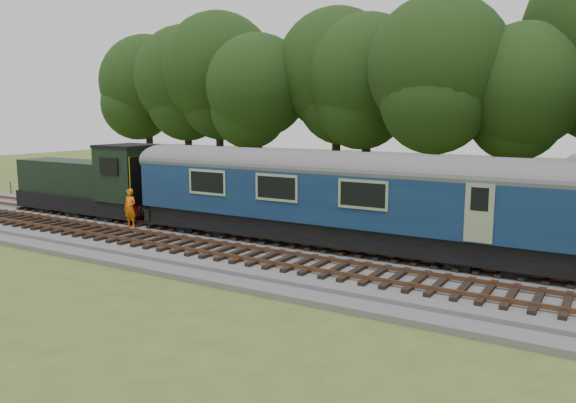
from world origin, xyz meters
The scene contains 9 objects.
ground centered at (0.00, 0.00, 0.00)m, with size 120.00×120.00×0.00m, color #446123.
ballast centered at (0.00, 0.00, 0.17)m, with size 70.00×7.00×0.35m, color #4C4C4F.
track_north centered at (0.00, 1.40, 0.42)m, with size 67.20×2.40×0.21m.
track_south centered at (0.00, -1.60, 0.42)m, with size 67.20×2.40×0.21m.
fence centered at (0.00, 4.50, 0.00)m, with size 64.00×0.12×1.00m, color #6B6054, non-canonical shape.
tree_line centered at (0.00, 22.00, 0.00)m, with size 70.00×8.00×18.00m, color black, non-canonical shape.
dmu_railcar centered at (1.95, 1.40, 2.61)m, with size 18.05×2.86×3.88m.
shunter_loco centered at (-11.98, 1.40, 1.97)m, with size 8.91×2.60×3.38m.
worker centered at (-7.82, -0.04, 1.26)m, with size 0.66×0.44×1.82m, color orange.
Camera 1 is at (11.54, -18.17, 5.60)m, focal length 35.00 mm.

